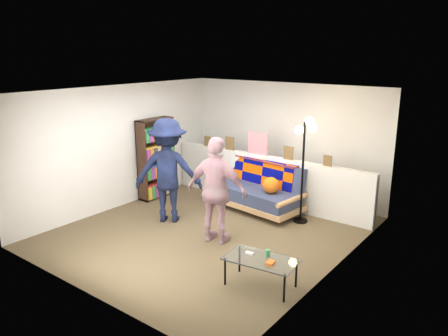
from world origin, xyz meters
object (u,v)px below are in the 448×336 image
(bookshelf, at_px, (156,161))
(person_right, at_px, (217,191))
(person_left, at_px, (168,171))
(coffee_table, at_px, (261,261))
(floor_lamp, at_px, (305,149))
(futon_sofa, at_px, (257,190))

(bookshelf, xyz_separation_m, person_right, (2.43, -1.02, 0.09))
(bookshelf, xyz_separation_m, person_left, (1.15, -0.81, 0.16))
(bookshelf, height_order, coffee_table, bookshelf)
(coffee_table, distance_m, floor_lamp, 2.65)
(person_right, bearing_deg, person_left, -20.85)
(bookshelf, relative_size, coffee_table, 1.68)
(bookshelf, relative_size, floor_lamp, 0.88)
(coffee_table, bearing_deg, person_right, 150.52)
(bookshelf, relative_size, person_left, 0.89)
(coffee_table, xyz_separation_m, floor_lamp, (-0.64, 2.38, 0.99))
(floor_lamp, bearing_deg, person_left, -144.27)
(futon_sofa, bearing_deg, person_right, -78.76)
(futon_sofa, bearing_deg, coffee_table, -55.69)
(futon_sofa, height_order, coffee_table, futon_sofa)
(floor_lamp, bearing_deg, person_right, -113.03)
(bookshelf, bearing_deg, person_right, -22.88)
(futon_sofa, height_order, person_left, person_left)
(bookshelf, distance_m, coffee_table, 4.17)
(coffee_table, relative_size, person_right, 0.57)
(person_left, bearing_deg, bookshelf, -69.77)
(coffee_table, xyz_separation_m, person_right, (-1.33, 0.75, 0.50))
(bookshelf, distance_m, floor_lamp, 3.23)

